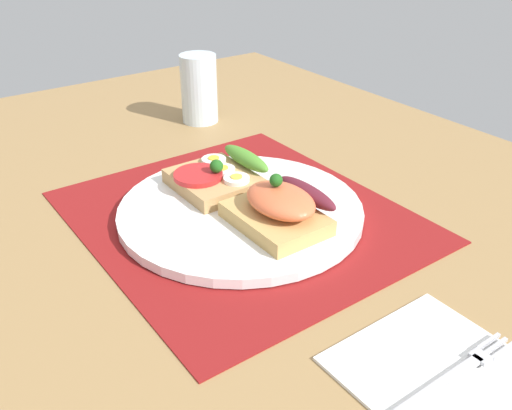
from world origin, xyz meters
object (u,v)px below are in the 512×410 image
at_px(sandwich_egg_tomato, 218,176).
at_px(napkin, 443,374).
at_px(plate, 241,210).
at_px(sandwich_salmon, 281,207).
at_px(drinking_glass, 199,89).
at_px(fork, 454,375).

relative_size(sandwich_egg_tomato, napkin, 0.74).
bearing_deg(sandwich_egg_tomato, napkin, -2.90).
bearing_deg(plate, napkin, -2.24).
bearing_deg(sandwich_salmon, napkin, -6.15).
xyz_separation_m(plate, sandwich_salmon, (0.06, 0.01, 0.03)).
height_order(plate, drinking_glass, drinking_glass).
bearing_deg(sandwich_salmon, drinking_glass, 162.90).
bearing_deg(sandwich_egg_tomato, sandwich_salmon, 3.85).
bearing_deg(fork, drinking_glass, 167.53).
bearing_deg(napkin, sandwich_salmon, 173.85).
distance_m(sandwich_egg_tomato, drinking_glass, 0.26).
bearing_deg(fork, sandwich_egg_tomato, 177.44).
relative_size(sandwich_salmon, fork, 0.74).
bearing_deg(plate, sandwich_egg_tomato, 173.75).
bearing_deg(fork, plate, 178.14).
relative_size(plate, sandwich_salmon, 2.61).
bearing_deg(sandwich_egg_tomato, plate, -6.25).
distance_m(napkin, drinking_glass, 0.60).
distance_m(fork, drinking_glass, 0.61).
relative_size(sandwich_egg_tomato, fork, 0.73).
relative_size(sandwich_salmon, napkin, 0.74).
xyz_separation_m(plate, drinking_glass, (-0.29, 0.12, 0.04)).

